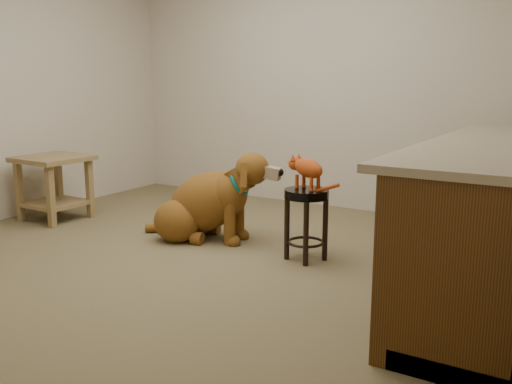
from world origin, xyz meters
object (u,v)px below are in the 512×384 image
Objects in this scene: golden_retriever at (207,204)px; wood_stool at (480,204)px; tabby_kitten at (306,169)px; padded_stool at (306,210)px; side_table at (54,178)px.

wood_stool is at bearing 2.60° from golden_retriever.
tabby_kitten is (-1.08, -0.58, 0.24)m from wood_stool.
golden_retriever reaches higher than padded_stool.
tabby_kitten is at bearing 3.41° from side_table.
wood_stool is 1.38× the size of side_table.
side_table is at bearing 175.47° from golden_retriever.
tabby_kitten is at bearing -15.48° from golden_retriever.
side_table reaches higher than padded_stool.
padded_stool is 2.53m from side_table.
padded_stool is 0.43× the size of golden_retriever.
side_table is 1.61m from golden_retriever.
padded_stool is 0.64× the size of wood_stool.
padded_stool is at bearing -151.49° from wood_stool.
golden_retriever is 1.00m from tabby_kitten.
golden_retriever is at bearing 7.41° from side_table.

